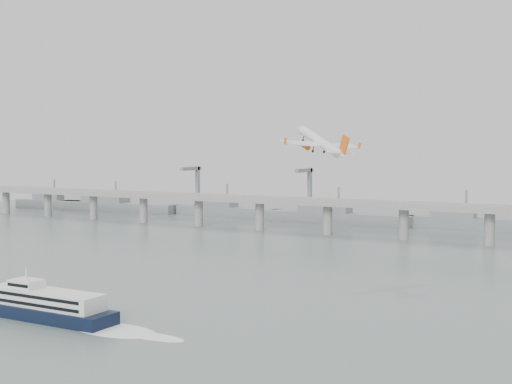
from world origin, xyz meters
The scene contains 5 objects.
ground centered at (0.00, 0.00, 0.00)m, with size 900.00×900.00×0.00m, color slate.
bridge centered at (-1.15, 200.00, 17.65)m, with size 800.00×22.00×23.90m.
distant_fleet centered at (-155.36, 265.08, 6.22)m, with size 453.00×60.90×40.00m.
ferry centered at (-19.80, -46.78, 4.35)m, with size 84.97×15.05×16.05m.
airliner centered at (20.80, 76.21, 57.50)m, with size 36.99×35.94×17.69m.
Camera 1 is at (146.43, -201.12, 54.00)m, focal length 48.00 mm.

